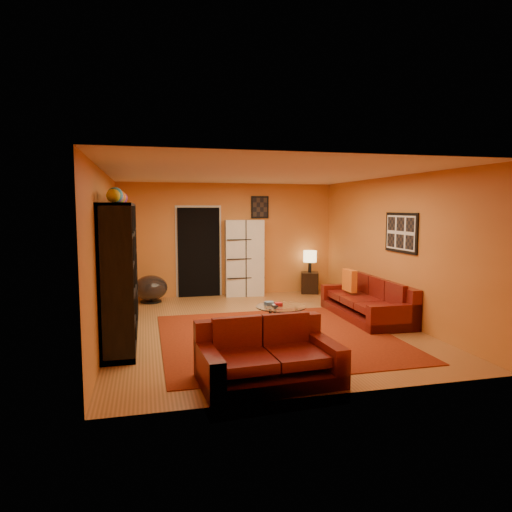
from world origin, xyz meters
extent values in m
plane|color=#925A2D|center=(0.00, 0.00, 0.00)|extent=(6.00, 6.00, 0.00)
plane|color=white|center=(0.00, 0.00, 2.60)|extent=(6.00, 6.00, 0.00)
plane|color=#C76F2B|center=(0.00, 3.00, 1.30)|extent=(6.00, 0.00, 6.00)
plane|color=#C76F2B|center=(0.00, -3.00, 1.30)|extent=(6.00, 0.00, 6.00)
plane|color=#C76F2B|center=(-2.50, 0.00, 1.30)|extent=(0.00, 6.00, 6.00)
plane|color=#C76F2B|center=(2.50, 0.00, 1.30)|extent=(0.00, 6.00, 6.00)
cube|color=#611A0B|center=(0.10, -0.70, 0.01)|extent=(3.60, 3.60, 0.01)
cube|color=black|center=(-0.70, 2.96, 1.02)|extent=(0.95, 0.10, 2.04)
cube|color=black|center=(2.48, -0.30, 1.60)|extent=(0.03, 1.00, 0.70)
cube|color=black|center=(0.75, 2.98, 2.05)|extent=(0.42, 0.03, 0.52)
cube|color=black|center=(-2.27, 0.00, 1.05)|extent=(0.45, 3.00, 2.10)
imported|color=black|center=(-2.23, -0.01, 0.97)|extent=(0.87, 0.11, 0.50)
cube|color=#540E0B|center=(2.05, 0.13, 0.16)|extent=(0.95, 2.24, 0.32)
cube|color=#540E0B|center=(2.42, 0.12, 0.42)|extent=(0.22, 2.23, 0.85)
cube|color=#540E0B|center=(2.03, -0.90, 0.31)|extent=(0.91, 0.20, 0.62)
cube|color=#540E0B|center=(2.07, 1.15, 0.31)|extent=(0.91, 0.20, 0.62)
cube|color=#540E0B|center=(2.00, -0.50, 0.47)|extent=(0.70, 0.61, 0.12)
cube|color=#540E0B|center=(2.01, 0.13, 0.47)|extent=(0.70, 0.61, 0.12)
cube|color=#540E0B|center=(2.02, 0.75, 0.47)|extent=(0.70, 0.61, 0.12)
cube|color=#540E0B|center=(-0.53, -2.50, 0.16)|extent=(1.66, 1.06, 0.32)
cube|color=#540E0B|center=(-0.55, -2.11, 0.42)|extent=(1.61, 0.28, 0.85)
cube|color=#540E0B|center=(0.18, -2.45, 0.31)|extent=(0.24, 0.97, 0.62)
cube|color=#540E0B|center=(-1.24, -2.55, 0.31)|extent=(0.24, 0.97, 0.62)
cube|color=#540E0B|center=(-0.21, -2.52, 0.47)|extent=(0.65, 0.78, 0.12)
cube|color=#540E0B|center=(-0.83, -2.56, 0.47)|extent=(0.65, 0.78, 0.12)
cube|color=orange|center=(1.95, 0.61, 0.63)|extent=(0.12, 0.42, 0.42)
cylinder|color=silver|center=(0.26, -0.39, 0.41)|extent=(0.83, 0.83, 0.02)
cylinder|color=black|center=(0.50, -0.48, 0.21)|extent=(0.05, 0.05, 0.39)
cylinder|color=black|center=(0.22, -0.13, 0.21)|extent=(0.05, 0.05, 0.39)
cylinder|color=black|center=(0.06, -0.55, 0.21)|extent=(0.05, 0.05, 0.39)
cube|color=silver|center=(0.33, 2.80, 0.88)|extent=(0.91, 0.46, 1.76)
cylinder|color=black|center=(-1.80, 2.50, 0.02)|extent=(0.44, 0.44, 0.03)
cylinder|color=black|center=(-1.80, 2.50, 0.10)|extent=(0.06, 0.06, 0.15)
ellipsoid|color=#3C3635|center=(-1.80, 2.50, 0.32)|extent=(0.72, 0.72, 0.54)
cube|color=black|center=(1.92, 2.72, 0.25)|extent=(0.51, 0.51, 0.50)
cylinder|color=black|center=(1.92, 2.72, 0.63)|extent=(0.08, 0.08, 0.25)
cylinder|color=#EACC80|center=(1.92, 2.72, 0.89)|extent=(0.31, 0.31, 0.27)
camera|label=1|loc=(-1.89, -7.46, 2.03)|focal=32.00mm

